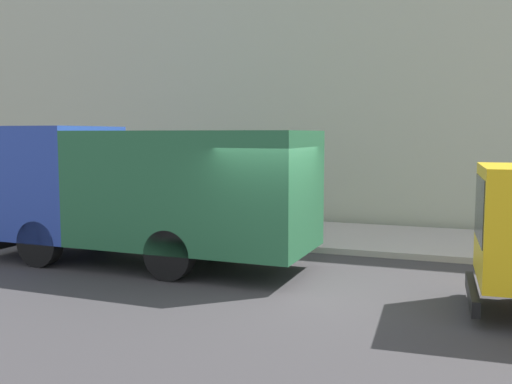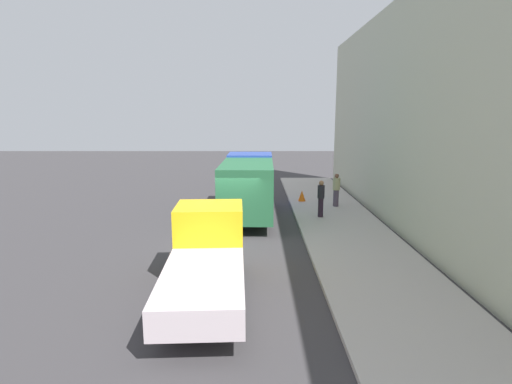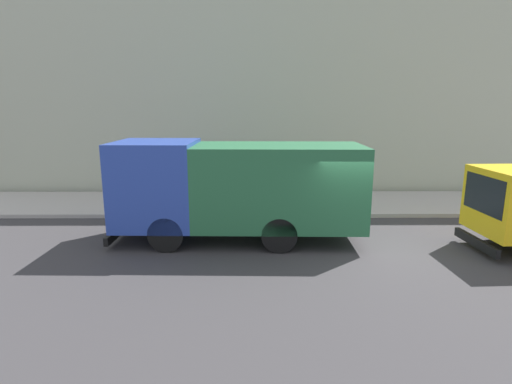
{
  "view_description": "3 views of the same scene",
  "coord_description": "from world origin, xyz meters",
  "px_view_note": "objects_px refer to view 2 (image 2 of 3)",
  "views": [
    {
      "loc": [
        -9.68,
        -2.9,
        2.75
      ],
      "look_at": [
        1.08,
        1.04,
        1.58
      ],
      "focal_mm": 40.17,
      "sensor_mm": 36.0,
      "label": 1
    },
    {
      "loc": [
        1.09,
        -15.85,
        4.95
      ],
      "look_at": [
        1.08,
        3.62,
        1.2
      ],
      "focal_mm": 28.19,
      "sensor_mm": 36.0,
      "label": 2
    },
    {
      "loc": [
        -10.66,
        2.94,
        3.91
      ],
      "look_at": [
        0.87,
        2.87,
        1.41
      ],
      "focal_mm": 28.18,
      "sensor_mm": 36.0,
      "label": 3
    }
  ],
  "objects_px": {
    "traffic_cone_orange": "(302,196)",
    "large_utility_truck": "(249,184)",
    "pedestrian_standing": "(321,198)",
    "small_flatbed_truck": "(207,257)",
    "pedestrian_walking": "(337,189)"
  },
  "relations": [
    {
      "from": "large_utility_truck",
      "to": "pedestrian_walking",
      "type": "height_order",
      "value": "large_utility_truck"
    },
    {
      "from": "large_utility_truck",
      "to": "pedestrian_walking",
      "type": "relative_size",
      "value": 4.11
    },
    {
      "from": "large_utility_truck",
      "to": "traffic_cone_orange",
      "type": "distance_m",
      "value": 4.43
    },
    {
      "from": "small_flatbed_truck",
      "to": "pedestrian_standing",
      "type": "relative_size",
      "value": 3.23
    },
    {
      "from": "small_flatbed_truck",
      "to": "traffic_cone_orange",
      "type": "xyz_separation_m",
      "value": [
        3.97,
        11.73,
        -0.64
      ]
    },
    {
      "from": "pedestrian_walking",
      "to": "traffic_cone_orange",
      "type": "relative_size",
      "value": 2.9
    },
    {
      "from": "traffic_cone_orange",
      "to": "large_utility_truck",
      "type": "bearing_deg",
      "value": -134.34
    },
    {
      "from": "small_flatbed_truck",
      "to": "traffic_cone_orange",
      "type": "height_order",
      "value": "small_flatbed_truck"
    },
    {
      "from": "large_utility_truck",
      "to": "pedestrian_walking",
      "type": "xyz_separation_m",
      "value": [
        4.65,
        1.73,
        -0.57
      ]
    },
    {
      "from": "pedestrian_walking",
      "to": "traffic_cone_orange",
      "type": "height_order",
      "value": "pedestrian_walking"
    },
    {
      "from": "small_flatbed_truck",
      "to": "traffic_cone_orange",
      "type": "relative_size",
      "value": 9.42
    },
    {
      "from": "large_utility_truck",
      "to": "small_flatbed_truck",
      "type": "bearing_deg",
      "value": -95.13
    },
    {
      "from": "pedestrian_standing",
      "to": "traffic_cone_orange",
      "type": "bearing_deg",
      "value": 90.66
    },
    {
      "from": "small_flatbed_truck",
      "to": "pedestrian_walking",
      "type": "height_order",
      "value": "small_flatbed_truck"
    },
    {
      "from": "traffic_cone_orange",
      "to": "pedestrian_standing",
      "type": "bearing_deg",
      "value": -82.31
    }
  ]
}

